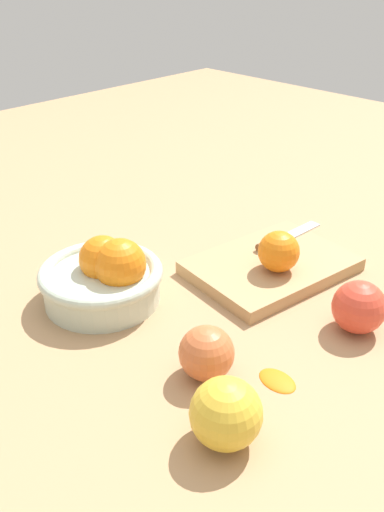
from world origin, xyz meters
name	(u,v)px	position (x,y,z in m)	size (l,w,h in m)	color
ground_plane	(235,287)	(0.00, 0.00, 0.00)	(2.40, 2.40, 0.00)	tan
bowl	(105,277)	(-0.16, 0.11, 0.04)	(0.18, 0.18, 0.10)	beige
cutting_board	(271,266)	(0.08, -0.01, 0.01)	(0.25, 0.18, 0.02)	tan
orange_on_board	(279,252)	(0.06, -0.04, 0.05)	(0.06, 0.06, 0.06)	orange
knife	(280,239)	(0.14, 0.02, 0.03)	(0.16, 0.03, 0.01)	silver
apple_front_left	(226,413)	(-0.24, -0.19, 0.04)	(0.08, 0.08, 0.08)	gold
apple_front_right_2	(359,307)	(0.04, -0.19, 0.04)	(0.07, 0.07, 0.07)	#D6422D
apple_front_left_2	(206,353)	(-0.18, -0.11, 0.03)	(0.07, 0.07, 0.07)	#CC6638
citrus_peel	(278,379)	(-0.13, -0.18, 0.00)	(0.05, 0.04, 0.01)	orange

